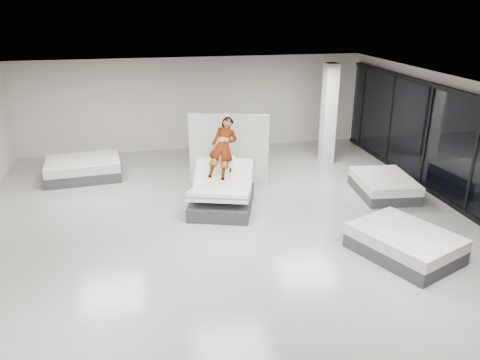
{
  "coord_description": "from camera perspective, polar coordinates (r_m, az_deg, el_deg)",
  "views": [
    {
      "loc": [
        -1.7,
        -9.17,
        4.96
      ],
      "look_at": [
        0.39,
        0.94,
        1.0
      ],
      "focal_mm": 35.0,
      "sensor_mm": 36.0,
      "label": 1
    }
  ],
  "objects": [
    {
      "name": "room",
      "position": [
        9.91,
        -1.13,
        1.17
      ],
      "size": [
        14.0,
        14.04,
        3.2
      ],
      "color": "#A5A39C",
      "rests_on": "ground"
    },
    {
      "name": "hero_bed",
      "position": [
        11.84,
        -2.2,
        -1.76
      ],
      "size": [
        2.0,
        2.32,
        1.26
      ],
      "color": "#38383D",
      "rests_on": "floor"
    },
    {
      "name": "person",
      "position": [
        11.84,
        -2.05,
        2.74
      ],
      "size": [
        1.07,
        1.69,
        1.38
      ],
      "primitive_type": "imported",
      "rotation": [
        0.89,
        0.0,
        -0.3
      ],
      "color": "slate",
      "rests_on": "hero_bed"
    },
    {
      "name": "remote",
      "position": [
        11.55,
        -1.19,
        1.2
      ],
      "size": [
        0.09,
        0.15,
        0.08
      ],
      "primitive_type": "cube",
      "rotation": [
        0.35,
        0.0,
        -0.3
      ],
      "color": "black",
      "rests_on": "person"
    },
    {
      "name": "divider_panel",
      "position": [
        13.28,
        -1.39,
        3.75
      ],
      "size": [
        2.18,
        0.79,
        2.05
      ],
      "primitive_type": "cube",
      "rotation": [
        0.0,
        0.0,
        -0.31
      ],
      "color": "silver",
      "rests_on": "floor"
    },
    {
      "name": "flat_bed_right_far",
      "position": [
        13.34,
        17.13,
        -0.64
      ],
      "size": [
        1.57,
        1.99,
        0.51
      ],
      "color": "#38383D",
      "rests_on": "floor"
    },
    {
      "name": "flat_bed_right_near",
      "position": [
        10.32,
        19.43,
        -7.3
      ],
      "size": [
        2.17,
        2.43,
        0.55
      ],
      "color": "#38383D",
      "rests_on": "floor"
    },
    {
      "name": "flat_bed_left_far",
      "position": [
        14.7,
        -18.53,
        1.33
      ],
      "size": [
        2.23,
        1.75,
        0.58
      ],
      "color": "#38383D",
      "rests_on": "floor"
    },
    {
      "name": "column",
      "position": [
        15.19,
        10.75,
        7.83
      ],
      "size": [
        0.4,
        0.4,
        3.2
      ],
      "primitive_type": "cube",
      "color": "silver",
      "rests_on": "floor"
    },
    {
      "name": "storefront_glazing",
      "position": [
        12.42,
        26.74,
        2.27
      ],
      "size": [
        0.12,
        13.4,
        2.92
      ],
      "color": "#1C232F",
      "rests_on": "floor"
    }
  ]
}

